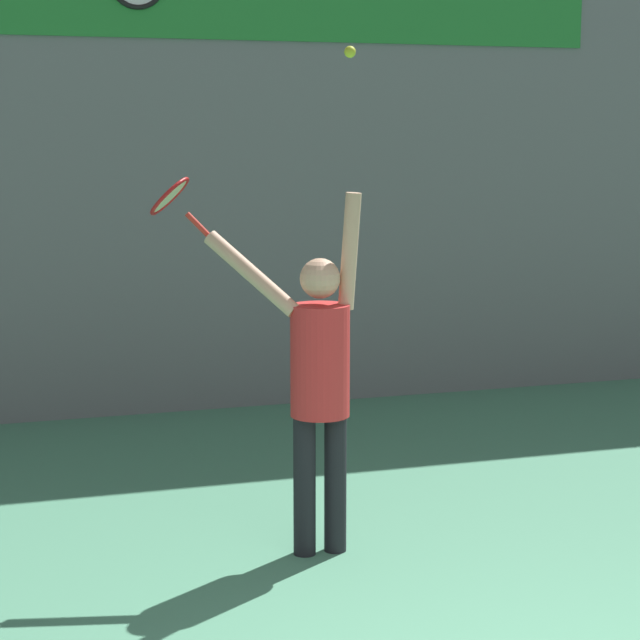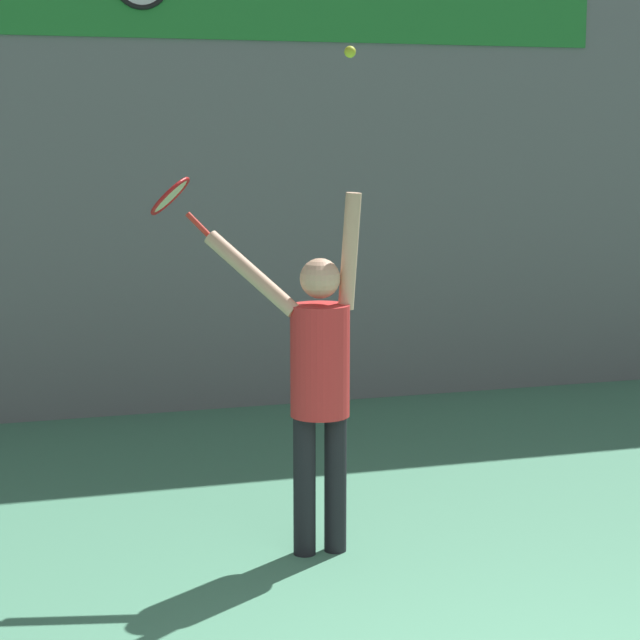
{
  "view_description": "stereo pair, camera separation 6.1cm",
  "coord_description": "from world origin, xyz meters",
  "views": [
    {
      "loc": [
        -2.13,
        -3.55,
        2.43
      ],
      "look_at": [
        -0.21,
        2.62,
        1.38
      ],
      "focal_mm": 65.0,
      "sensor_mm": 36.0,
      "label": 1
    },
    {
      "loc": [
        -2.07,
        -3.57,
        2.43
      ],
      "look_at": [
        -0.21,
        2.62,
        1.38
      ],
      "focal_mm": 65.0,
      "sensor_mm": 36.0,
      "label": 2
    }
  ],
  "objects": [
    {
      "name": "back_wall",
      "position": [
        0.0,
        6.34,
        2.5
      ],
      "size": [
        18.0,
        0.1,
        5.0
      ],
      "color": "slate",
      "rests_on": "ground_plane"
    },
    {
      "name": "tennis_player",
      "position": [
        -0.22,
        2.63,
        1.07
      ],
      "size": [
        0.86,
        0.55,
        2.1
      ],
      "color": "black",
      "rests_on": "ground_plane"
    },
    {
      "name": "tennis_racket",
      "position": [
        -0.97,
        3.05,
        2.05
      ],
      "size": [
        0.39,
        0.37,
        0.36
      ],
      "color": "red"
    },
    {
      "name": "tennis_ball",
      "position": [
        -0.05,
        2.6,
        2.86
      ],
      "size": [
        0.06,
        0.06,
        0.06
      ],
      "color": "#CCDB2D"
    }
  ]
}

